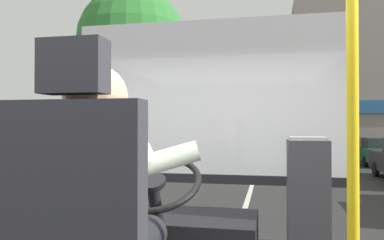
# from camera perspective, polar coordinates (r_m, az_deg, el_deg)

# --- Properties ---
(ground) EXTENTS (18.00, 44.00, 0.06)m
(ground) POSITION_cam_1_polar(r_m,az_deg,el_deg) (10.74, 8.73, -10.58)
(ground) COLOR #2B2B2B
(bus_driver) EXTENTS (0.71, 0.53, 0.80)m
(bus_driver) POSITION_cam_1_polar(r_m,az_deg,el_deg) (1.52, -13.38, -11.21)
(bus_driver) COLOR black
(bus_driver) RESTS_ON driver_seat
(handrail_pole) EXTENTS (0.04, 0.04, 2.30)m
(handrail_pole) POSITION_cam_1_polar(r_m,az_deg,el_deg) (1.55, 22.92, 5.11)
(handrail_pole) COLOR gold
(handrail_pole) RESTS_ON bus_floor
(fare_box) EXTENTS (0.25, 0.26, 0.92)m
(fare_box) POSITION_cam_1_polar(r_m,az_deg,el_deg) (2.58, 16.96, -12.71)
(fare_box) COLOR #333338
(fare_box) RESTS_ON bus_floor
(windshield_panel) EXTENTS (2.50, 0.08, 1.48)m
(windshield_panel) POSITION_cam_1_polar(r_m,az_deg,el_deg) (3.44, 2.56, 0.14)
(windshield_panel) COLOR silver
(street_tree) EXTENTS (2.94, 2.94, 5.56)m
(street_tree) POSITION_cam_1_polar(r_m,az_deg,el_deg) (10.73, -9.01, 11.39)
(street_tree) COLOR #4C3828
(street_tree) RESTS_ON ground
(shop_building) EXTENTS (9.31, 5.87, 7.91)m
(shop_building) POSITION_cam_1_polar(r_m,az_deg,el_deg) (22.42, 26.67, 4.82)
(shop_building) COLOR gray
(shop_building) RESTS_ON ground
(parked_car_green) EXTENTS (1.78, 4.07, 1.24)m
(parked_car_green) POSITION_cam_1_polar(r_m,az_deg,el_deg) (19.43, 26.11, -4.13)
(parked_car_green) COLOR #195633
(parked_car_green) RESTS_ON ground
(parked_car_white) EXTENTS (1.81, 4.10, 1.37)m
(parked_car_white) POSITION_cam_1_polar(r_m,az_deg,el_deg) (24.97, 21.67, -3.23)
(parked_car_white) COLOR silver
(parked_car_white) RESTS_ON ground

